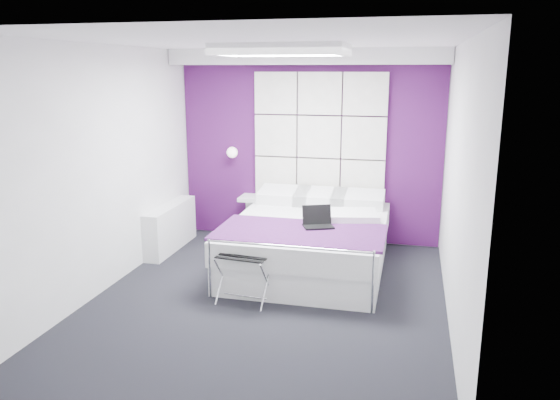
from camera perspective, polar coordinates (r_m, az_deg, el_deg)
name	(u,v)px	position (r m, az deg, el deg)	size (l,w,h in m)	color
floor	(268,300)	(5.79, -1.23, -10.36)	(4.40, 4.40, 0.00)	black
ceiling	(267,41)	(5.30, -1.37, 16.27)	(4.40, 4.40, 0.00)	white
wall_back	(309,147)	(7.52, 3.05, 5.51)	(3.60, 3.60, 0.00)	silver
wall_left	(105,170)	(6.11, -17.85, 3.02)	(4.40, 4.40, 0.00)	silver
wall_right	(458,187)	(5.24, 18.09, 1.34)	(4.40, 4.40, 0.00)	silver
accent_wall	(309,148)	(7.51, 3.04, 5.50)	(3.58, 0.02, 2.58)	#45114B
soffit	(307,57)	(7.20, 2.79, 14.74)	(3.58, 0.50, 0.20)	white
headboard	(319,158)	(7.45, 4.09, 4.41)	(1.80, 0.08, 2.30)	silver
skylight	(282,49)	(5.88, 0.20, 15.52)	(1.36, 0.86, 0.12)	white
wall_lamp	(233,152)	(7.66, -4.92, 5.02)	(0.15, 0.15, 0.15)	white
radiator	(171,227)	(7.40, -11.37, -2.80)	(0.22, 1.20, 0.60)	white
bed	(309,242)	(6.57, 3.08, -4.36)	(1.84, 2.23, 0.77)	white
nightstand	(258,198)	(7.63, -2.36, 0.20)	(0.48, 0.37, 0.05)	white
luggage_rack	(245,278)	(5.68, -3.72, -8.13)	(0.51, 0.38, 0.51)	silver
laptop	(319,221)	(6.13, 4.09, -2.23)	(0.33, 0.23, 0.24)	black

